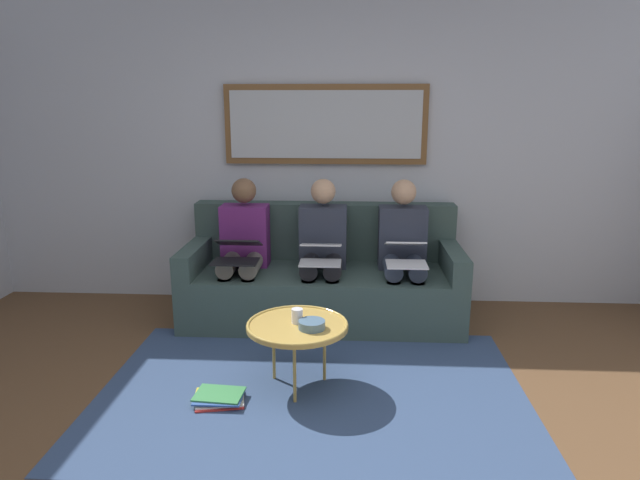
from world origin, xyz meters
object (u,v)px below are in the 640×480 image
at_px(cup, 297,316).
at_px(laptop_silver, 321,253).
at_px(framed_mirror, 325,125).
at_px(person_middle, 322,247).
at_px(magazine_stack, 219,398).
at_px(person_right, 243,246).
at_px(coffee_table, 297,326).
at_px(couch, 323,279).
at_px(person_left, 403,248).
at_px(laptop_white, 406,253).
at_px(bowl, 312,325).
at_px(laptop_black, 237,251).

xyz_separation_m(cup, laptop_silver, (-0.10, -0.88, 0.16)).
xyz_separation_m(framed_mirror, laptop_silver, (0.00, 0.71, -0.92)).
xyz_separation_m(person_middle, magazine_stack, (0.54, 1.36, -0.58)).
bearing_deg(framed_mirror, person_middle, 90.00).
bearing_deg(person_right, coffee_table, 115.47).
bearing_deg(person_middle, cup, 85.17).
relative_size(couch, framed_mirror, 1.29).
xyz_separation_m(coffee_table, person_right, (0.55, -1.15, 0.20)).
relative_size(coffee_table, person_left, 0.54).
bearing_deg(laptop_silver, framed_mirror, -90.00).
relative_size(couch, cup, 24.44).
xyz_separation_m(couch, coffee_table, (0.09, 1.22, 0.10)).
relative_size(framed_mirror, person_right, 1.49).
xyz_separation_m(person_left, laptop_white, (0.00, 0.23, 0.02)).
distance_m(bowl, person_middle, 1.22).
bearing_deg(magazine_stack, person_left, -130.97).
distance_m(cup, person_middle, 1.14).
distance_m(coffee_table, person_middle, 1.17).
height_order(laptop_white, person_middle, person_middle).
bearing_deg(person_left, couch, -6.13).
bearing_deg(couch, laptop_silver, 90.00).
relative_size(couch, person_middle, 1.93).
relative_size(framed_mirror, magazine_stack, 5.23).
xyz_separation_m(bowl, laptop_white, (-0.64, -0.98, 0.19)).
xyz_separation_m(laptop_white, person_middle, (0.64, -0.23, -0.02)).
xyz_separation_m(bowl, magazine_stack, (0.54, 0.15, -0.41)).
distance_m(cup, laptop_silver, 0.90).
relative_size(couch, laptop_silver, 6.67).
bearing_deg(bowl, person_left, -117.72).
bearing_deg(person_middle, laptop_silver, 90.00).
bearing_deg(cup, person_right, -64.19).
bearing_deg(framed_mirror, magazine_stack, 73.42).
bearing_deg(framed_mirror, couch, 90.00).
distance_m(bowl, laptop_silver, 0.98).
height_order(person_left, laptop_black, person_left).
xyz_separation_m(person_right, laptop_black, (0.00, 0.23, 0.02)).
bearing_deg(couch, magazine_stack, 69.26).
relative_size(bowl, laptop_silver, 0.49).
bearing_deg(bowl, laptop_black, -56.66).
distance_m(coffee_table, person_right, 1.29).
xyz_separation_m(couch, laptop_black, (0.64, 0.30, 0.32)).
distance_m(cup, laptop_white, 1.17).
height_order(couch, framed_mirror, framed_mirror).
bearing_deg(magazine_stack, coffee_table, -154.80).
distance_m(person_left, laptop_white, 0.23).
bearing_deg(magazine_stack, person_middle, -111.69).
relative_size(person_middle, person_right, 1.00).
distance_m(person_left, person_right, 1.28).
distance_m(cup, laptop_black, 1.06).
bearing_deg(framed_mirror, bowl, 90.11).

